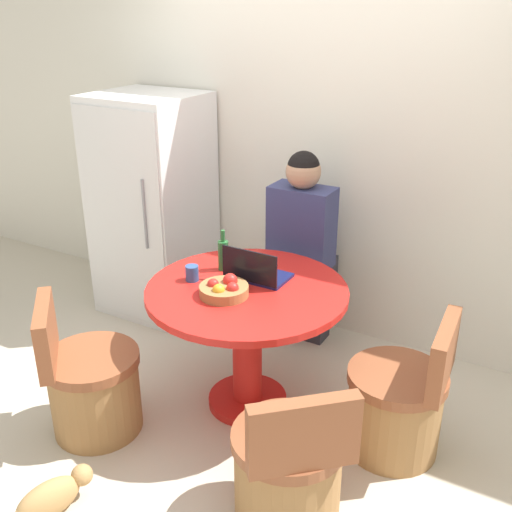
# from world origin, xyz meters

# --- Properties ---
(ground_plane) EXTENTS (12.00, 12.00, 0.00)m
(ground_plane) POSITION_xyz_m (0.00, 0.00, 0.00)
(ground_plane) COLOR beige
(wall_back) EXTENTS (7.00, 0.06, 2.60)m
(wall_back) POSITION_xyz_m (0.00, 1.37, 1.30)
(wall_back) COLOR silver
(wall_back) RESTS_ON ground_plane
(refrigerator) EXTENTS (0.72, 0.69, 1.60)m
(refrigerator) POSITION_xyz_m (-1.14, 0.98, 0.80)
(refrigerator) COLOR white
(refrigerator) RESTS_ON ground_plane
(dining_table) EXTENTS (1.10, 1.10, 0.76)m
(dining_table) POSITION_xyz_m (0.09, 0.26, 0.56)
(dining_table) COLOR red
(dining_table) RESTS_ON ground_plane
(chair_near_right_corner) EXTENTS (0.58, 0.58, 0.79)m
(chair_near_right_corner) POSITION_xyz_m (0.68, -0.38, 0.27)
(chair_near_right_corner) COLOR #9E7042
(chair_near_right_corner) RESTS_ON ground_plane
(chair_near_left_corner) EXTENTS (0.58, 0.58, 0.79)m
(chair_near_left_corner) POSITION_xyz_m (-0.53, -0.35, 0.27)
(chair_near_left_corner) COLOR #9E7042
(chair_near_left_corner) RESTS_ON ground_plane
(chair_right_side) EXTENTS (0.51, 0.51, 0.79)m
(chair_right_side) POSITION_xyz_m (0.96, 0.31, 0.27)
(chair_right_side) COLOR #9E7042
(chair_right_side) RESTS_ON ground_plane
(person_seated) EXTENTS (0.40, 0.37, 1.35)m
(person_seated) POSITION_xyz_m (0.06, 1.03, 0.75)
(person_seated) COLOR #2D2D38
(person_seated) RESTS_ON ground_plane
(laptop) EXTENTS (0.34, 0.22, 0.20)m
(laptop) POSITION_xyz_m (0.08, 0.37, 0.80)
(laptop) COLOR #141947
(laptop) RESTS_ON dining_table
(fruit_bowl) EXTENTS (0.26, 0.26, 0.10)m
(fruit_bowl) POSITION_xyz_m (0.03, 0.12, 0.79)
(fruit_bowl) COLOR olive
(fruit_bowl) RESTS_ON dining_table
(coffee_cup) EXTENTS (0.07, 0.07, 0.09)m
(coffee_cup) POSITION_xyz_m (-0.22, 0.19, 0.80)
(coffee_cup) COLOR #2D4C84
(coffee_cup) RESTS_ON dining_table
(bottle) EXTENTS (0.06, 0.06, 0.24)m
(bottle) POSITION_xyz_m (-0.15, 0.40, 0.85)
(bottle) COLOR #23602D
(bottle) RESTS_ON dining_table
(cat) EXTENTS (0.21, 0.42, 0.18)m
(cat) POSITION_xyz_m (-0.27, -0.89, 0.10)
(cat) COLOR tan
(cat) RESTS_ON ground_plane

